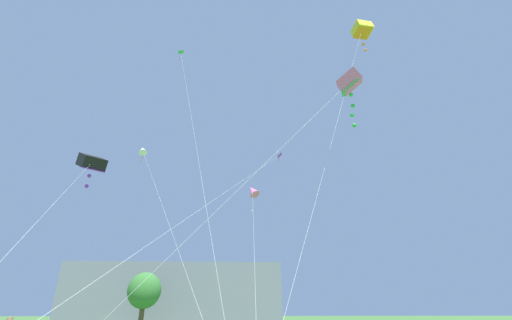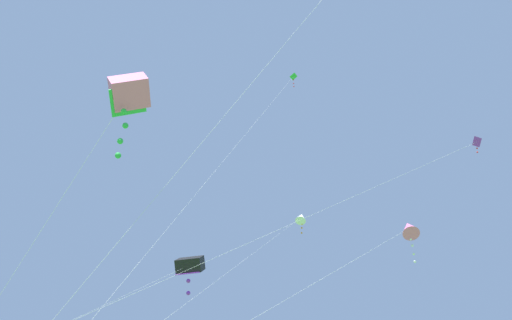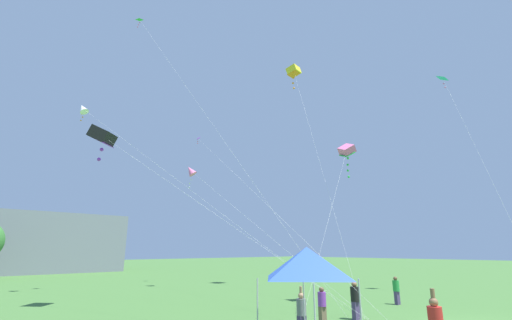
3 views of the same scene
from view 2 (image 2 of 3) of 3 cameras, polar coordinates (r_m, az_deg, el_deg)
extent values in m
cone|color=pink|center=(24.25, 17.10, -7.46)|extent=(1.33, 1.24, 1.27)
sphere|color=white|center=(24.11, 17.26, -8.61)|extent=(0.13, 0.13, 0.13)
sphere|color=white|center=(23.89, 17.45, -9.29)|extent=(0.13, 0.13, 0.13)
sphere|color=white|center=(23.91, 17.59, -10.18)|extent=(0.13, 0.13, 0.13)
sphere|color=white|center=(23.81, 17.70, -10.99)|extent=(0.13, 0.13, 0.13)
cylinder|color=silver|center=(21.90, -6.52, -14.95)|extent=(8.43, 19.51, 14.52)
cone|color=white|center=(32.91, 5.18, -6.56)|extent=(1.14, 1.20, 1.08)
sphere|color=orange|center=(32.79, 5.29, -7.31)|extent=(0.11, 0.11, 0.11)
sphere|color=orange|center=(32.56, 5.25, -7.73)|extent=(0.11, 0.11, 0.11)
sphere|color=orange|center=(32.54, 5.24, -8.30)|extent=(0.11, 0.11, 0.11)
cube|color=black|center=(27.65, -7.54, -11.79)|extent=(1.93, 1.95, 1.26)
cube|color=purple|center=(27.54, -7.59, -12.58)|extent=(1.65, 1.61, 0.58)
sphere|color=purple|center=(27.36, -7.74, -13.53)|extent=(0.22, 0.22, 0.22)
sphere|color=purple|center=(27.29, -7.74, -14.84)|extent=(0.22, 0.22, 0.22)
cylinder|color=silver|center=(17.82, -4.91, -11.16)|extent=(7.74, 25.46, 14.88)
pyramid|color=purple|center=(27.29, 23.86, 1.92)|extent=(0.52, 0.69, 0.46)
sphere|color=red|center=(27.12, 23.94, 1.24)|extent=(0.08, 0.08, 0.08)
sphere|color=red|center=(27.00, 23.97, 0.82)|extent=(0.08, 0.08, 0.08)
cylinder|color=silver|center=(14.50, -1.70, 7.34)|extent=(8.65, 11.37, 21.18)
cube|color=pink|center=(13.37, -14.28, 7.54)|extent=(1.20, 1.25, 1.15)
cube|color=green|center=(13.21, -14.42, 6.57)|extent=(0.86, 1.14, 0.74)
sphere|color=green|center=(13.03, -14.87, 5.40)|extent=(0.15, 0.15, 0.15)
sphere|color=green|center=(12.79, -14.70, 3.83)|extent=(0.15, 0.15, 0.15)
sphere|color=green|center=(12.63, -15.27, 2.10)|extent=(0.15, 0.15, 0.15)
sphere|color=green|center=(12.40, -15.49, 0.50)|extent=(0.15, 0.15, 0.15)
cylinder|color=silver|center=(21.73, -6.07, -2.91)|extent=(5.53, 15.98, 23.01)
pyramid|color=green|center=(33.83, 4.29, 9.54)|extent=(0.66, 0.61, 0.18)
sphere|color=red|center=(33.57, 4.31, 9.13)|extent=(0.08, 0.08, 0.08)
sphere|color=red|center=(33.51, 4.31, 8.73)|extent=(0.08, 0.08, 0.08)
sphere|color=red|center=(33.42, 4.35, 8.38)|extent=(0.08, 0.08, 0.08)
camera|label=1|loc=(15.90, -64.84, -13.34)|focal=24.00mm
camera|label=3|loc=(31.04, -55.30, -15.02)|focal=24.00mm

